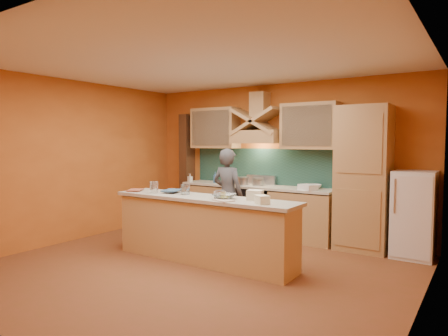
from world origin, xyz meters
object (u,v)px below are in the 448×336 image
Objects in this scene: person at (228,195)px; kitchen_scale at (220,195)px; mixing_bowl at (224,196)px; stove at (255,210)px; fridge at (414,214)px.

person is 1.46m from kitchen_scale.
mixing_bowl is (0.76, -1.26, 0.18)m from person.
stove is 0.69× the size of fridge.
kitchen_scale is (0.70, -1.27, 0.19)m from person.
fridge is at bearing 53.29° from kitchen_scale.
fridge is 4.25× the size of mixing_bowl.
person reaches higher than mixing_bowl.
mixing_bowl is (0.07, 0.01, -0.01)m from kitchen_scale.
fridge is at bearing 0.00° from stove.
fridge reaches higher than stove.
stove is 7.44× the size of kitchen_scale.
kitchen_scale is 0.07m from mixing_bowl.
mixing_bowl is (0.59, -1.94, 0.53)m from stove.
stove is 2.09m from kitchen_scale.
mixing_bowl is at bearing -137.48° from fridge.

